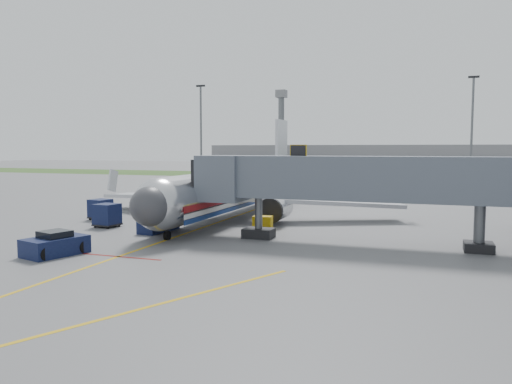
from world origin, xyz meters
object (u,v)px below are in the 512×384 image
(airliner, at_px, (235,190))
(ramp_worker, at_px, (144,222))
(belt_loader, at_px, (159,224))
(pushback_tug, at_px, (55,245))

(airliner, xyz_separation_m, ramp_worker, (-3.00, -11.56, -1.70))
(airliner, bearing_deg, belt_loader, -103.85)
(pushback_tug, height_order, ramp_worker, ramp_worker)
(pushback_tug, relative_size, belt_loader, 0.88)
(airliner, bearing_deg, pushback_tug, -101.25)
(airliner, xyz_separation_m, belt_loader, (-2.50, -10.14, -2.08))
(belt_loader, relative_size, ramp_worker, 2.50)
(airliner, height_order, belt_loader, airliner)
(airliner, relative_size, pushback_tug, 8.64)
(belt_loader, bearing_deg, airliner, 76.15)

